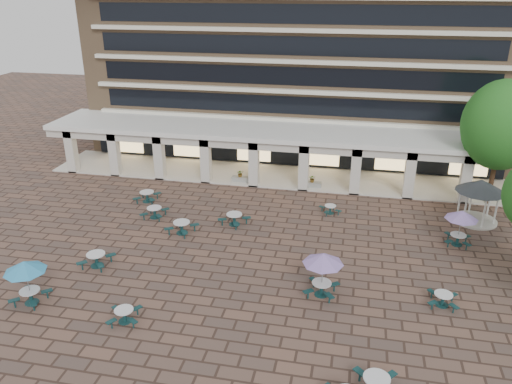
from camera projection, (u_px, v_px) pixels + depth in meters
The scene contains 19 objects.
ground at pixel (246, 261), 31.15m from camera, with size 120.00×120.00×0.00m, color brown.
apartment_building at pixel (302, 20), 49.22m from camera, with size 40.00×15.50×25.20m.
retail_arcade at pixel (283, 145), 43.33m from camera, with size 42.00×6.60×4.40m.
picnic_table_0 at pixel (96, 259), 30.43m from camera, with size 1.94×1.94×0.85m.
picnic_table_1 at pixel (124, 314), 25.44m from camera, with size 1.89×1.89×0.74m.
picnic_table_3 at pixel (376, 384), 20.93m from camera, with size 2.00×2.00×0.87m.
picnic_table_4 at pixel (25, 268), 26.26m from camera, with size 2.23×2.23×2.57m.
picnic_table_5 at pixel (182, 226), 34.42m from camera, with size 2.25×2.25×0.87m.
picnic_table_6 at pixel (323, 260), 26.93m from camera, with size 2.27×2.27×2.62m.
picnic_table_7 at pixel (443, 299), 26.72m from camera, with size 1.74×1.74×0.73m.
picnic_table_8 at pixel (155, 211), 36.73m from camera, with size 1.84×1.84×0.81m.
picnic_table_9 at pixel (234, 218), 35.64m from camera, with size 2.33×2.33×0.85m.
picnic_table_10 at pixel (330, 209), 37.44m from camera, with size 1.77×1.77×0.64m.
picnic_table_11 at pixel (462, 216), 32.27m from camera, with size 2.13×2.13×2.46m.
picnic_table_12 at pixel (147, 196), 39.42m from camera, with size 1.92×1.92×0.83m.
gazebo at pixel (480, 191), 35.41m from camera, with size 3.45×3.45×3.21m.
tree_east_c at pixel (503, 125), 36.63m from camera, with size 5.85×5.85×9.75m.
planter_left at pixel (240, 178), 43.26m from camera, with size 1.50×0.63×1.14m.
planter_right at pixel (312, 183), 42.09m from camera, with size 1.50×0.60×1.15m.
Camera 1 is at (6.07, -26.33, 16.09)m, focal length 35.00 mm.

